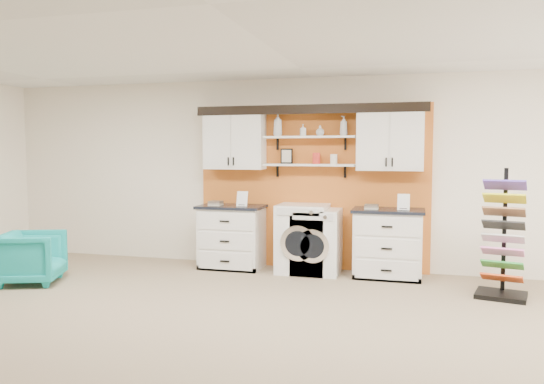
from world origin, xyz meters
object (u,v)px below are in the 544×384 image
(washer, at_px, (303,238))
(base_cabinet_right, at_px, (388,243))
(base_cabinet_left, at_px, (232,237))
(sample_rack, at_px, (503,255))
(dryer, at_px, (317,241))
(armchair, at_px, (32,257))

(washer, bearing_deg, base_cabinet_right, 0.16)
(base_cabinet_left, distance_m, sample_rack, 3.68)
(base_cabinet_right, xyz_separation_m, dryer, (-0.99, -0.00, -0.01))
(armchair, bearing_deg, dryer, -86.28)
(base_cabinet_left, relative_size, sample_rack, 0.62)
(base_cabinet_right, distance_m, dryer, 0.99)
(washer, bearing_deg, armchair, -154.72)
(base_cabinet_left, height_order, washer, washer)
(washer, distance_m, dryer, 0.21)
(washer, distance_m, armchair, 3.65)
(dryer, bearing_deg, washer, -180.00)
(base_cabinet_left, relative_size, washer, 0.98)
(base_cabinet_right, relative_size, dryer, 1.06)
(sample_rack, distance_m, armchair, 5.91)
(base_cabinet_left, height_order, dryer, base_cabinet_left)
(dryer, xyz_separation_m, sample_rack, (2.34, -0.66, 0.04))
(washer, height_order, dryer, washer)
(washer, distance_m, sample_rack, 2.63)
(base_cabinet_left, relative_size, armchair, 1.28)
(sample_rack, bearing_deg, armchair, -158.23)
(sample_rack, xyz_separation_m, armchair, (-5.84, -0.90, -0.16))
(sample_rack, bearing_deg, base_cabinet_right, 167.03)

